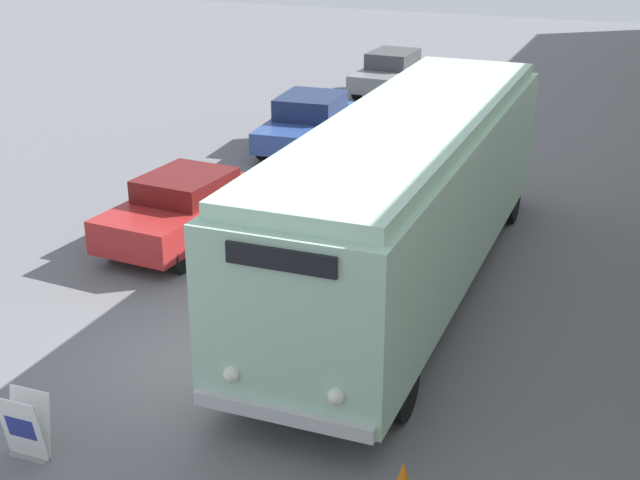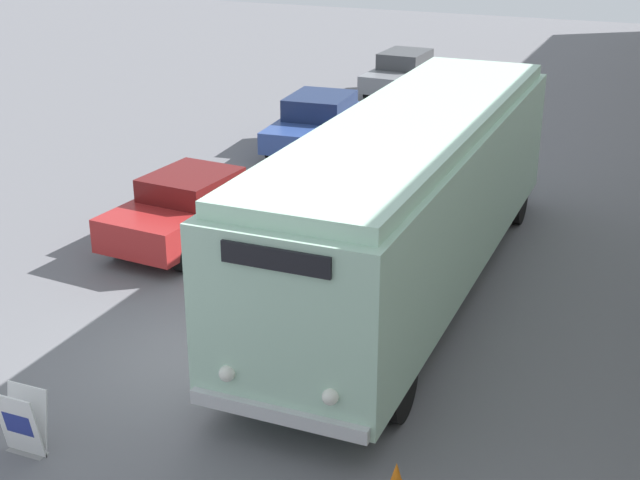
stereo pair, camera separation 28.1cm
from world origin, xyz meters
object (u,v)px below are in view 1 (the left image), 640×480
at_px(parked_car_near, 185,208).
at_px(parked_car_far, 392,72).
at_px(parked_car_mid, 310,122).
at_px(sign_board, 26,427).
at_px(vintage_bus, 409,192).

distance_m(parked_car_near, parked_car_far, 15.17).
height_order(parked_car_mid, parked_car_far, parked_car_mid).
xyz_separation_m(sign_board, parked_car_mid, (-2.10, 14.91, 0.29)).
height_order(sign_board, parked_car_far, parked_car_far).
xyz_separation_m(vintage_bus, parked_car_near, (-4.87, 0.46, -1.11)).
bearing_deg(sign_board, vintage_bus, 65.68).
xyz_separation_m(sign_board, parked_car_near, (-1.78, 7.30, 0.30)).
height_order(vintage_bus, parked_car_far, vintage_bus).
distance_m(vintage_bus, parked_car_mid, 9.66).
bearing_deg(parked_car_far, parked_car_mid, -87.94).
xyz_separation_m(vintage_bus, sign_board, (-3.09, -6.84, -1.41)).
xyz_separation_m(vintage_bus, parked_car_mid, (-5.19, 8.07, -1.13)).
distance_m(vintage_bus, parked_car_near, 5.02).
bearing_deg(vintage_bus, parked_car_far, 108.16).
distance_m(vintage_bus, sign_board, 7.64).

